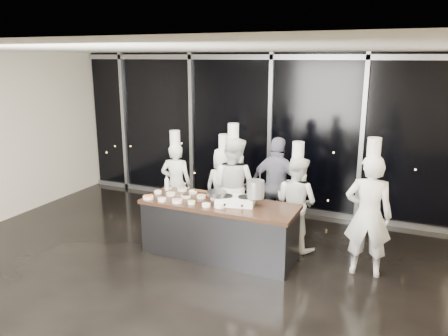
% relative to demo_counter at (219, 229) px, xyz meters
% --- Properties ---
extents(ground, '(9.00, 9.00, 0.00)m').
position_rel_demo_counter_xyz_m(ground, '(0.00, -0.90, -0.45)').
color(ground, black).
rests_on(ground, ground).
extents(room_shell, '(9.02, 7.02, 3.21)m').
position_rel_demo_counter_xyz_m(room_shell, '(0.18, -0.90, 1.79)').
color(room_shell, beige).
rests_on(room_shell, ground).
extents(window_wall, '(8.90, 0.11, 3.20)m').
position_rel_demo_counter_xyz_m(window_wall, '(0.00, 2.53, 1.14)').
color(window_wall, black).
rests_on(window_wall, ground).
extents(demo_counter, '(2.46, 0.86, 0.90)m').
position_rel_demo_counter_xyz_m(demo_counter, '(0.00, 0.00, 0.00)').
color(demo_counter, '#323337').
rests_on(demo_counter, ground).
extents(stove, '(0.64, 0.47, 0.14)m').
position_rel_demo_counter_xyz_m(stove, '(0.27, 0.02, 0.51)').
color(stove, white).
rests_on(stove, demo_counter).
extents(frying_pan, '(0.57, 0.38, 0.05)m').
position_rel_demo_counter_xyz_m(frying_pan, '(-0.02, -0.06, 0.61)').
color(frying_pan, slate).
rests_on(frying_pan, stove).
extents(stock_pot, '(0.31, 0.31, 0.26)m').
position_rel_demo_counter_xyz_m(stock_pot, '(0.58, 0.07, 0.72)').
color(stock_pot, '#A7A7AA').
rests_on(stock_pot, stove).
extents(prep_bowls, '(1.38, 0.76, 0.05)m').
position_rel_demo_counter_xyz_m(prep_bowls, '(-0.61, -0.04, 0.47)').
color(prep_bowls, white).
rests_on(prep_bowls, demo_counter).
extents(squeeze_bottle, '(0.07, 0.07, 0.26)m').
position_rel_demo_counter_xyz_m(squeeze_bottle, '(-1.08, 0.22, 0.57)').
color(squeeze_bottle, silver).
rests_on(squeeze_bottle, demo_counter).
extents(chef_far_left, '(0.65, 0.51, 1.80)m').
position_rel_demo_counter_xyz_m(chef_far_left, '(-1.31, 0.94, 0.36)').
color(chef_far_left, white).
rests_on(chef_far_left, ground).
extents(chef_left, '(0.76, 0.50, 1.78)m').
position_rel_demo_counter_xyz_m(chef_left, '(-0.39, 1.07, 0.34)').
color(chef_left, white).
rests_on(chef_left, ground).
extents(chef_center, '(0.94, 0.77, 2.01)m').
position_rel_demo_counter_xyz_m(chef_center, '(-0.13, 0.89, 0.45)').
color(chef_center, white).
rests_on(chef_center, ground).
extents(guest, '(1.08, 0.54, 1.77)m').
position_rel_demo_counter_xyz_m(guest, '(0.57, 1.24, 0.43)').
color(guest, '#15183C').
rests_on(guest, ground).
extents(chef_right, '(0.92, 0.82, 1.80)m').
position_rel_demo_counter_xyz_m(chef_right, '(1.02, 0.80, 0.34)').
color(chef_right, white).
rests_on(chef_right, ground).
extents(chef_side, '(0.70, 0.49, 2.04)m').
position_rel_demo_counter_xyz_m(chef_side, '(2.20, 0.32, 0.47)').
color(chef_side, white).
rests_on(chef_side, ground).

